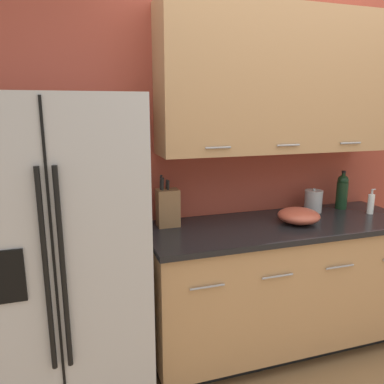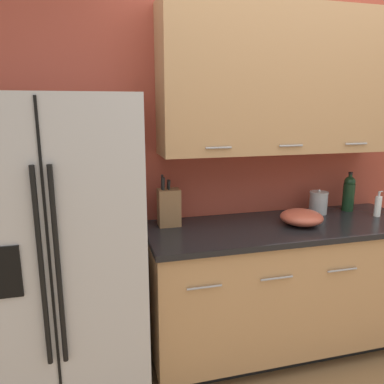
% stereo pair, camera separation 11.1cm
% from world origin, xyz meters
% --- Properties ---
extents(wall_back, '(10.00, 0.39, 2.60)m').
position_xyz_m(wall_back, '(-0.05, 0.98, 1.43)').
color(wall_back, '#993D2D').
rests_on(wall_back, ground_plane).
extents(counter_unit, '(1.83, 0.64, 0.91)m').
position_xyz_m(counter_unit, '(-0.18, 0.69, 0.46)').
color(counter_unit, black).
rests_on(counter_unit, ground_plane).
extents(refrigerator, '(0.89, 0.77, 1.72)m').
position_xyz_m(refrigerator, '(-1.59, 0.62, 0.86)').
color(refrigerator, '#B2B2B5').
rests_on(refrigerator, ground_plane).
extents(knife_block, '(0.14, 0.11, 0.33)m').
position_xyz_m(knife_block, '(-0.92, 0.84, 1.03)').
color(knife_block, olive).
rests_on(knife_block, counter_unit).
extents(wine_bottle, '(0.08, 0.08, 0.29)m').
position_xyz_m(wine_bottle, '(0.42, 0.86, 1.04)').
color(wine_bottle, black).
rests_on(wine_bottle, counter_unit).
extents(soap_dispenser, '(0.05, 0.04, 0.18)m').
position_xyz_m(soap_dispenser, '(0.53, 0.67, 0.98)').
color(soap_dispenser, white).
rests_on(soap_dispenser, counter_unit).
extents(steel_canister, '(0.13, 0.13, 0.18)m').
position_xyz_m(steel_canister, '(0.17, 0.84, 0.99)').
color(steel_canister, '#A3A3A5').
rests_on(steel_canister, counter_unit).
extents(mixing_bowl, '(0.27, 0.27, 0.10)m').
position_xyz_m(mixing_bowl, '(-0.09, 0.64, 0.96)').
color(mixing_bowl, '#B24C38').
rests_on(mixing_bowl, counter_unit).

